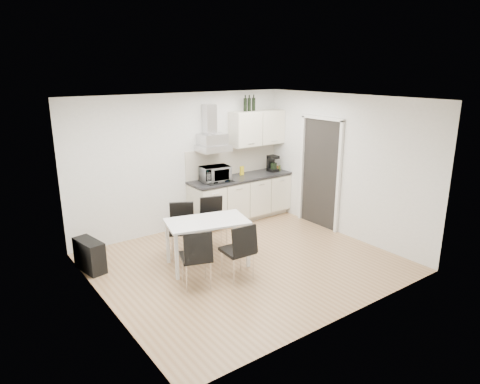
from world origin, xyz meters
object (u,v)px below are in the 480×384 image
at_px(dining_table, 207,226).
at_px(floor_speaker, 177,223).
at_px(chair_far_left, 182,231).
at_px(guitar_amp, 90,255).
at_px(chair_near_right, 237,251).
at_px(chair_far_right, 214,224).
at_px(chair_near_left, 196,257).
at_px(kitchenette, 241,180).

relative_size(dining_table, floor_speaker, 4.36).
xyz_separation_m(chair_far_left, guitar_amp, (-1.43, 0.36, -0.19)).
relative_size(dining_table, chair_far_left, 1.57).
distance_m(chair_near_right, guitar_amp, 2.31).
relative_size(dining_table, chair_far_right, 1.57).
height_order(dining_table, chair_far_left, chair_far_left).
relative_size(dining_table, chair_near_right, 1.57).
distance_m(dining_table, guitar_amp, 1.87).
height_order(chair_near_left, guitar_amp, chair_near_left).
bearing_deg(kitchenette, dining_table, -139.76).
bearing_deg(chair_near_left, chair_far_right, 65.42).
xyz_separation_m(chair_near_left, guitar_amp, (-1.09, 1.39, -0.19)).
height_order(chair_far_left, guitar_amp, chair_far_left).
relative_size(dining_table, chair_near_left, 1.57).
relative_size(kitchenette, guitar_amp, 4.01).
bearing_deg(guitar_amp, chair_far_left, -24.47).
bearing_deg(guitar_amp, dining_table, -40.31).
xyz_separation_m(chair_far_right, guitar_amp, (-2.04, 0.40, -0.19)).
relative_size(chair_far_right, guitar_amp, 1.40).
height_order(dining_table, chair_near_right, chair_near_right).
bearing_deg(chair_near_left, kitchenette, 60.30).
bearing_deg(chair_near_left, chair_near_right, 3.73).
relative_size(dining_table, guitar_amp, 2.20).
height_order(chair_near_right, guitar_amp, chair_near_right).
bearing_deg(guitar_amp, kitchenette, -1.13).
distance_m(chair_far_left, chair_near_right, 1.23).
bearing_deg(dining_table, chair_far_right, 62.41).
distance_m(chair_far_left, floor_speaker, 1.19).
height_order(dining_table, guitar_amp, dining_table).
height_order(chair_far_left, floor_speaker, chair_far_left).
distance_m(chair_near_left, guitar_amp, 1.78).
height_order(kitchenette, chair_near_right, kitchenette).
bearing_deg(dining_table, chair_near_left, -121.31).
xyz_separation_m(chair_far_left, floor_speaker, (0.45, 1.06, -0.28)).
bearing_deg(chair_near_left, chair_far_left, 90.69).
distance_m(dining_table, chair_far_right, 0.72).
bearing_deg(chair_far_right, kitchenette, -126.42).
relative_size(kitchenette, chair_near_left, 2.86).
bearing_deg(chair_near_right, chair_near_left, 167.89).
bearing_deg(floor_speaker, dining_table, -117.33).
distance_m(chair_near_left, chair_near_right, 0.63).
bearing_deg(dining_table, kitchenette, 54.42).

